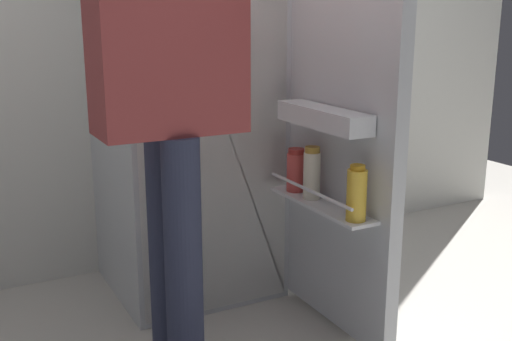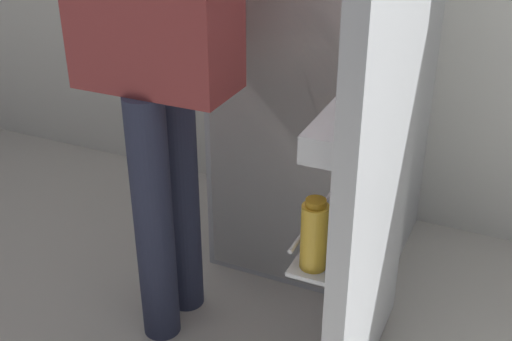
{
  "view_description": "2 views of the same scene",
  "coord_description": "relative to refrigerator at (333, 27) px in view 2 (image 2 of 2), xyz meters",
  "views": [
    {
      "loc": [
        -0.94,
        -1.87,
        1.19
      ],
      "look_at": [
        0.02,
        -0.05,
        0.66
      ],
      "focal_mm": 43.61,
      "sensor_mm": 36.0,
      "label": 1
    },
    {
      "loc": [
        0.68,
        -1.54,
        1.47
      ],
      "look_at": [
        0.04,
        -0.13,
        0.66
      ],
      "focal_mm": 45.51,
      "sensor_mm": 36.0,
      "label": 2
    }
  ],
  "objects": [
    {
      "name": "ground_plane",
      "position": [
        -0.03,
        -0.51,
        -0.89
      ],
      "size": [
        6.17,
        6.17,
        0.0
      ],
      "primitive_type": "plane",
      "color": "#B7B2A8"
    },
    {
      "name": "person",
      "position": [
        -0.31,
        -0.58,
        0.1
      ],
      "size": [
        0.54,
        0.77,
        1.65
      ],
      "color": "#2D334C",
      "rests_on": "ground_plane"
    },
    {
      "name": "refrigerator",
      "position": [
        0.0,
        0.0,
        0.0
      ],
      "size": [
        0.71,
        1.28,
        1.79
      ],
      "color": "silver",
      "rests_on": "ground_plane"
    }
  ]
}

